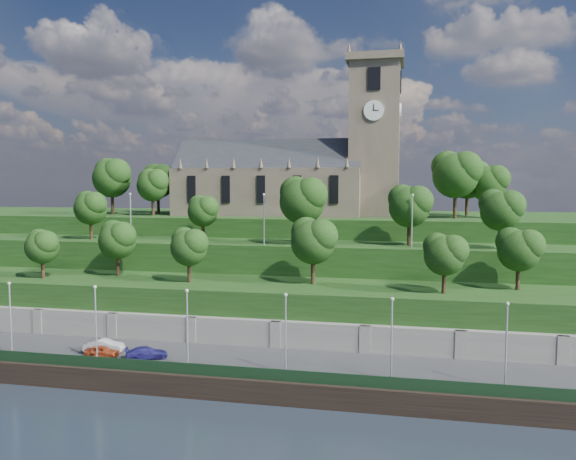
% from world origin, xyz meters
% --- Properties ---
extents(ground, '(320.00, 320.00, 0.00)m').
position_xyz_m(ground, '(0.00, 0.00, 0.00)').
color(ground, black).
rests_on(ground, ground).
extents(promenade, '(160.00, 12.00, 2.00)m').
position_xyz_m(promenade, '(0.00, 6.00, 1.00)').
color(promenade, '#2D2D30').
rests_on(promenade, ground).
extents(quay_wall, '(160.00, 0.50, 2.20)m').
position_xyz_m(quay_wall, '(0.00, -0.05, 1.10)').
color(quay_wall, black).
rests_on(quay_wall, ground).
extents(fence, '(160.00, 0.10, 1.20)m').
position_xyz_m(fence, '(0.00, 0.60, 2.60)').
color(fence, '#163119').
rests_on(fence, promenade).
extents(retaining_wall, '(160.00, 2.10, 5.00)m').
position_xyz_m(retaining_wall, '(0.00, 11.97, 2.50)').
color(retaining_wall, slate).
rests_on(retaining_wall, ground).
extents(embankment_lower, '(160.00, 12.00, 8.00)m').
position_xyz_m(embankment_lower, '(0.00, 18.00, 4.00)').
color(embankment_lower, '#183812').
rests_on(embankment_lower, ground).
extents(embankment_upper, '(160.00, 10.00, 12.00)m').
position_xyz_m(embankment_upper, '(0.00, 29.00, 6.00)').
color(embankment_upper, '#183812').
rests_on(embankment_upper, ground).
extents(hilltop, '(160.00, 32.00, 15.00)m').
position_xyz_m(hilltop, '(0.00, 50.00, 7.50)').
color(hilltop, '#183812').
rests_on(hilltop, ground).
extents(church, '(38.60, 12.35, 27.60)m').
position_xyz_m(church, '(0.79, 45.98, 22.52)').
color(church, brown).
rests_on(church, hilltop).
extents(trees_lower, '(64.78, 8.81, 8.29)m').
position_xyz_m(trees_lower, '(2.96, 18.29, 13.02)').
color(trees_lower, black).
rests_on(trees_lower, embankment_lower).
extents(trees_upper, '(64.31, 8.43, 9.46)m').
position_xyz_m(trees_upper, '(6.28, 27.96, 17.62)').
color(trees_upper, black).
rests_on(trees_upper, embankment_upper).
extents(trees_hilltop, '(70.38, 15.90, 10.58)m').
position_xyz_m(trees_hilltop, '(2.87, 44.39, 21.49)').
color(trees_hilltop, black).
rests_on(trees_hilltop, hilltop).
extents(lamp_posts_promenade, '(60.36, 0.36, 8.04)m').
position_xyz_m(lamp_posts_promenade, '(-2.00, 2.50, 6.63)').
color(lamp_posts_promenade, '#B2B2B7').
rests_on(lamp_posts_promenade, promenade).
extents(lamp_posts_upper, '(40.36, 0.36, 7.11)m').
position_xyz_m(lamp_posts_upper, '(0.00, 26.00, 16.15)').
color(lamp_posts_upper, '#B2B2B7').
rests_on(lamp_posts_upper, embankment_upper).
extents(car_left, '(3.74, 1.82, 1.23)m').
position_xyz_m(car_left, '(-12.34, 4.08, 2.61)').
color(car_left, '#9E3A1A').
rests_on(car_left, promenade).
extents(car_middle, '(4.50, 2.26, 1.42)m').
position_xyz_m(car_middle, '(-13.04, 5.73, 2.71)').
color(car_middle, '#97989C').
rests_on(car_middle, promenade).
extents(car_right, '(4.67, 3.39, 1.26)m').
position_xyz_m(car_right, '(-7.42, 4.51, 2.63)').
color(car_right, navy).
rests_on(car_right, promenade).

